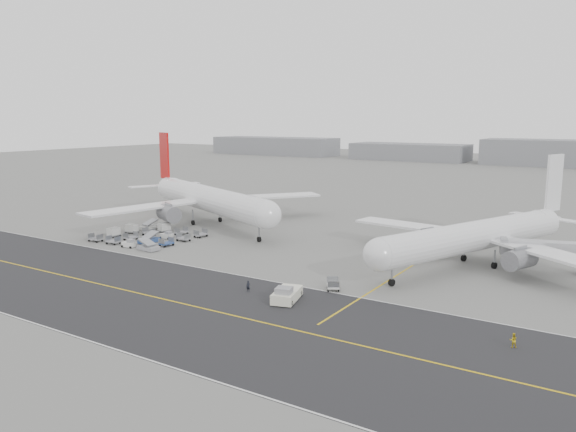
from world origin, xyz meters
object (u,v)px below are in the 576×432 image
Objects in this scene: pushback_tug at (287,294)px; ground_crew_a at (248,286)px; airliner_a at (207,199)px; jet_bridge at (546,250)px; airliner_b at (479,235)px; ground_crew_b at (513,340)px.

pushback_tug is 4.95× the size of ground_crew_a.
pushback_tug is at bearing -105.20° from airliner_a.
airliner_b is at bearing 170.03° from jet_bridge.
ground_crew_b is (30.55, -0.02, -0.11)m from pushback_tug.
ground_crew_b is (78.93, -39.52, -5.38)m from airliner_a.
jet_bridge reaches higher than ground_crew_a.
airliner_a is 4.01× the size of jet_bridge.
airliner_b reaches higher than jet_bridge.
airliner_a is at bearing -162.08° from airliner_b.
airliner_a reaches higher than pushback_tug.
ground_crew_b is at bearing -15.46° from pushback_tug.
airliner_a reaches higher than ground_crew_a.
airliner_a is 56.92m from ground_crew_a.
pushback_tug reaches higher than ground_crew_a.
pushback_tug is 7.23m from ground_crew_a.
airliner_b is 3.48× the size of jet_bridge.
airliner_a reaches higher than jet_bridge.
pushback_tug is 30.55m from ground_crew_b.
jet_bridge is at bearing 31.96° from ground_crew_a.
jet_bridge is (77.10, -3.51, -2.37)m from airliner_a.
ground_crew_a is at bearing -151.46° from jet_bridge.
pushback_tug is 46.14m from jet_bridge.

